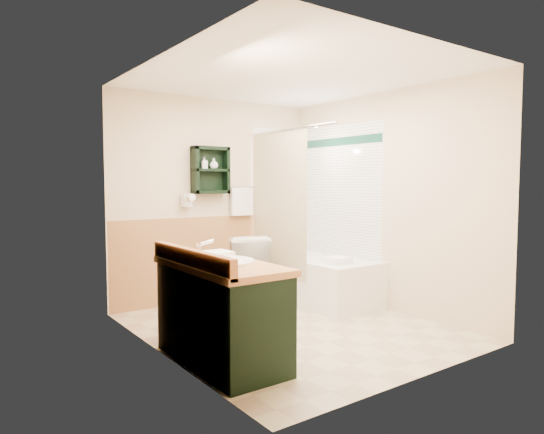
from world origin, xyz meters
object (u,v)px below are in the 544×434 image
Objects in this scene: toilet at (243,269)px; soap_bottle_b at (214,165)px; soap_bottle_a at (204,166)px; hair_dryer at (187,201)px; wall_shelf at (211,170)px; vanity_book at (181,245)px; vanity at (221,312)px; bathtub at (318,279)px.

soap_bottle_b is (-0.22, 0.28, 1.22)m from toilet.
soap_bottle_a reaches higher than toilet.
soap_bottle_b is (0.12, 0.00, 0.02)m from soap_bottle_a.
hair_dryer is 0.54m from soap_bottle_b.
vanity_book is at bearing -126.32° from wall_shelf.
wall_shelf is at bearing 63.54° from vanity.
toilet is at bearing -52.46° from soap_bottle_b.
toilet reaches higher than bathtub.
vanity_book is at bearing -127.43° from soap_bottle_b.
vanity_book is at bearing 57.66° from toilet.
vanity is 0.64m from vanity_book.
hair_dryer is 1.03m from toilet.
hair_dryer is (-0.30, 0.02, -0.35)m from wall_shelf.
hair_dryer is 1.75× the size of soap_bottle_a.
wall_shelf reaches higher than vanity_book.
vanity_book is (-1.06, -1.44, -0.65)m from wall_shelf.
hair_dryer is 1.92× the size of soap_bottle_b.
soap_bottle_b is (1.10, 1.44, 0.71)m from vanity_book.
vanity_book reaches higher than bathtub.
wall_shelf is at bearing -4.76° from hair_dryer.
soap_bottle_a is at bearing 65.66° from vanity.
vanity is 9.04× the size of soap_bottle_a.
toilet is (-0.77, 0.45, 0.14)m from bathtub.
bathtub is (1.92, 1.06, -0.13)m from vanity.
vanity is at bearing -116.46° from wall_shelf.
bathtub is at bearing -29.93° from hair_dryer.
bathtub is at bearing 28.91° from vanity.
wall_shelf is at bearing -31.79° from toilet.
wall_shelf is 0.10m from soap_bottle_a.
wall_shelf is 1.90m from vanity_book.
wall_shelf is 0.37× the size of bathtub.
toilet is 3.60× the size of vanity_book.
wall_shelf is 1.81m from bathtub.
vanity is at bearing -151.09° from bathtub.
hair_dryer is at bearing -12.87° from toilet.
vanity is at bearing -67.58° from vanity_book.
vanity is at bearing -108.08° from hair_dryer.
vanity is 2.20m from bathtub.
soap_bottle_b reaches higher than bathtub.
soap_bottle_a is at bearing 53.38° from vanity_book.
wall_shelf is at bearing 51.24° from vanity_book.
bathtub is at bearing 16.22° from vanity_book.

